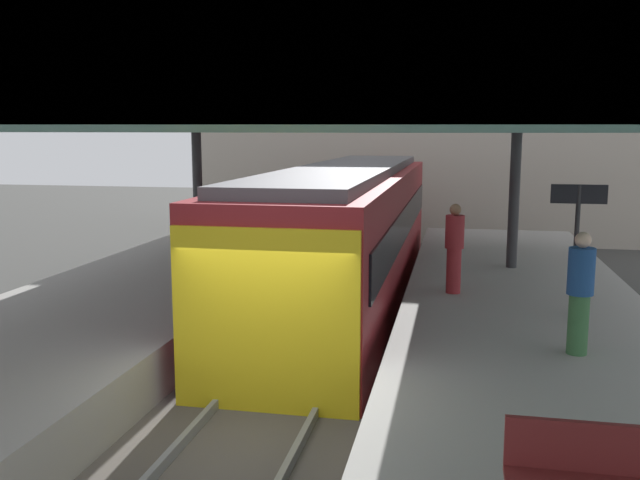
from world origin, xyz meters
TOP-DOWN VIEW (x-y plane):
  - ground_plane at (0.00, 0.00)m, footprint 80.00×80.00m
  - platform_left at (-3.80, 0.00)m, footprint 4.40×28.00m
  - platform_right at (3.80, 0.00)m, footprint 4.40×28.00m
  - track_ballast at (0.00, 0.00)m, footprint 3.20×28.00m
  - rail_near_side at (-0.72, 0.00)m, footprint 0.08×28.00m
  - rail_far_side at (0.72, 0.00)m, footprint 0.08×28.00m
  - commuter_train at (0.00, 7.70)m, footprint 2.78×14.63m
  - canopy_left at (-3.80, 1.40)m, footprint 4.18×21.00m
  - canopy_right at (3.80, 1.40)m, footprint 4.18×21.00m
  - platform_bench at (3.66, -3.15)m, footprint 1.40×0.41m
  - platform_sign at (4.52, 3.69)m, footprint 0.90×0.08m
  - passenger_near_bench at (2.51, 4.84)m, footprint 0.36×0.36m
  - passenger_mid_platform at (4.24, 1.43)m, footprint 0.36×0.36m
  - station_building_backdrop at (1.32, 20.00)m, footprint 18.00×6.00m

SIDE VIEW (x-z plane):
  - ground_plane at x=0.00m, z-range 0.00..0.00m
  - track_ballast at x=0.00m, z-range 0.00..0.20m
  - rail_near_side at x=-0.72m, z-range 0.20..0.34m
  - rail_far_side at x=0.72m, z-range 0.20..0.34m
  - platform_left at x=-3.80m, z-range 0.00..1.00m
  - platform_right at x=3.80m, z-range 0.00..1.00m
  - platform_bench at x=3.66m, z-range 1.03..1.89m
  - commuter_train at x=0.00m, z-range 0.18..3.28m
  - passenger_mid_platform at x=4.24m, z-range 1.03..2.76m
  - passenger_near_bench at x=2.51m, z-range 1.04..2.76m
  - platform_sign at x=4.52m, z-range 1.52..3.73m
  - canopy_right at x=3.80m, z-range 2.49..5.71m
  - canopy_left at x=-3.80m, z-range 2.50..5.73m
  - station_building_backdrop at x=1.32m, z-range 0.00..11.00m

